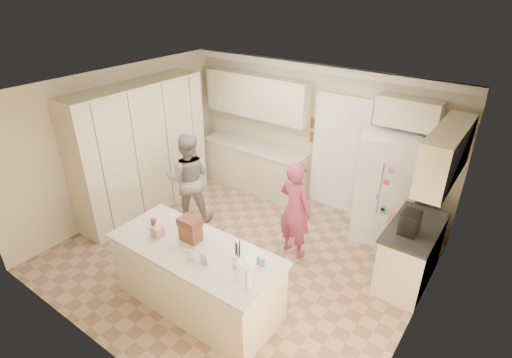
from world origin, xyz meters
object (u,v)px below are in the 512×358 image
Objects in this scene: refrigerator at (384,187)px; dollhouse_body at (191,233)px; island_base at (197,278)px; teen_girl at (295,210)px; coffee_maker at (410,223)px; tissue_box at (157,232)px; utensil_crock at (238,260)px; teen_boy at (188,178)px.

dollhouse_body is (-1.49, -2.86, 0.14)m from refrigerator.
teen_girl is (0.45, 1.70, 0.35)m from island_base.
coffee_maker reaches higher than tissue_box.
coffee_maker is 2.32m from utensil_crock.
teen_boy reaches higher than coffee_maker.
utensil_crock is 1.07× the size of tissue_box.
refrigerator is 3.60m from tissue_box.
dollhouse_body is at bearing 146.31° from island_base.
teen_boy is (-3.61, -0.43, -0.26)m from coffee_maker.
island_base is 8.46× the size of dollhouse_body.
refrigerator is at bearing -115.50° from teen_girl.
teen_boy is (-1.01, 1.57, -0.18)m from tissue_box.
utensil_crock is at bearing -3.58° from dollhouse_body.
utensil_crock is 1.21m from tissue_box.
utensil_crock is at bearing -127.12° from coffee_maker.
teen_girl is (0.60, 1.60, -0.24)m from dollhouse_body.
dollhouse_body reaches higher than island_base.
refrigerator is 12.86× the size of tissue_box.
tissue_box is 0.09× the size of teen_boy.
teen_boy is at bearing 136.58° from island_base.
island_base is at bearing -137.17° from coffee_maker.
tissue_box is at bearing -172.87° from utensil_crock.
tissue_box is 1.88m from teen_boy.
coffee_maker is 0.19× the size of teen_girl.
dollhouse_body is (-0.80, 0.05, 0.04)m from utensil_crock.
teen_boy is at bearing -173.00° from refrigerator.
island_base is 0.86m from utensil_crock.
dollhouse_body is at bearing 176.42° from utensil_crock.
refrigerator is 3.26m from teen_boy.
teen_boy is at bearing -173.24° from coffee_maker.
coffee_maker is at bearing 149.20° from teen_boy.
refrigerator is 1.29m from coffee_maker.
coffee_maker reaches higher than dollhouse_body.
coffee_maker is at bearing 37.57° from tissue_box.
coffee_maker is at bearing 42.83° from island_base.
refrigerator is 0.82× the size of island_base.
teen_girl reaches higher than island_base.
utensil_crock reaches higher than island_base.
refrigerator is 3.00m from utensil_crock.
refrigerator reaches higher than tissue_box.
tissue_box is (-2.60, -2.00, -0.07)m from coffee_maker.
utensil_crock is at bearing 4.40° from island_base.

